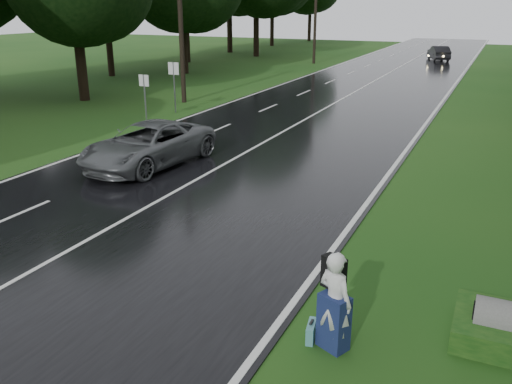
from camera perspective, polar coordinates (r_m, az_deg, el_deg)
ground at (r=13.28m, az=-21.81°, el=-7.41°), size 160.00×160.00×0.00m
road at (r=29.89m, az=6.65°, el=8.41°), size 12.00×140.00×0.04m
lane_center at (r=29.88m, az=6.66°, el=8.46°), size 0.12×140.00×0.01m
grey_car at (r=20.00m, az=-11.40°, el=4.97°), size 3.11×5.80×1.55m
far_car at (r=60.84m, az=18.89°, el=13.84°), size 2.92×4.69×1.46m
hitchhiker at (r=9.41m, az=8.37°, el=-11.74°), size 0.79×0.77×1.83m
suitcase at (r=9.91m, az=5.90°, el=-14.55°), size 0.21×0.48×0.33m
utility_pole_mid at (r=33.30m, az=-7.66°, el=9.47°), size 1.80×0.28×9.03m
utility_pole_far at (r=55.32m, az=6.17°, el=13.47°), size 1.80×0.28×9.74m
road_sign_a at (r=27.96m, az=-11.57°, el=7.34°), size 0.57×0.10×2.36m
road_sign_b at (r=30.14m, az=-8.56°, el=8.38°), size 0.65×0.10×2.71m
tree_left_d at (r=35.36m, az=-17.76°, el=9.31°), size 8.08×8.08×12.62m
tree_left_e at (r=47.47m, az=-7.51°, el=12.44°), size 8.36×8.36×13.06m
tree_left_f at (r=62.54m, az=0.02°, el=14.26°), size 10.48×10.48×16.37m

